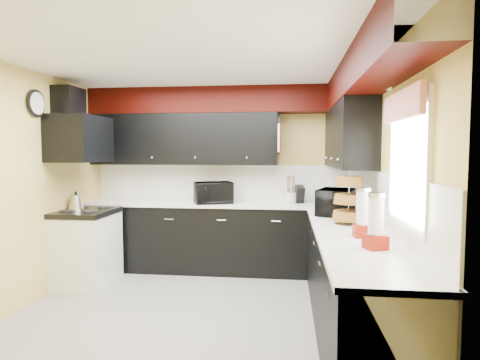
# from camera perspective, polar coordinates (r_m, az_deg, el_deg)

# --- Properties ---
(ground) EXTENTS (3.60, 3.60, 0.00)m
(ground) POSITION_cam_1_polar(r_m,az_deg,el_deg) (4.27, -6.79, -18.39)
(ground) COLOR gray
(ground) RESTS_ON ground
(wall_back) EXTENTS (3.60, 0.06, 2.50)m
(wall_back) POSITION_cam_1_polar(r_m,az_deg,el_deg) (5.73, -2.66, 0.24)
(wall_back) COLOR #E0C666
(wall_back) RESTS_ON ground
(wall_right) EXTENTS (0.06, 3.60, 2.50)m
(wall_right) POSITION_cam_1_polar(r_m,az_deg,el_deg) (3.95, 19.35, -1.67)
(wall_right) COLOR #E0C666
(wall_right) RESTS_ON ground
(wall_left) EXTENTS (0.06, 3.60, 2.50)m
(wall_left) POSITION_cam_1_polar(r_m,az_deg,el_deg) (4.73, -28.64, -1.03)
(wall_left) COLOR #E0C666
(wall_left) RESTS_ON ground
(ceiling) EXTENTS (3.60, 3.60, 0.06)m
(ceiling) POSITION_cam_1_polar(r_m,az_deg,el_deg) (4.05, -7.09, 16.47)
(ceiling) COLOR white
(ceiling) RESTS_ON wall_back
(cab_back) EXTENTS (3.60, 0.60, 0.90)m
(cab_back) POSITION_cam_1_polar(r_m,az_deg,el_deg) (5.54, -3.15, -8.24)
(cab_back) COLOR black
(cab_back) RESTS_ON ground
(cab_right) EXTENTS (0.60, 3.00, 0.90)m
(cab_right) POSITION_cam_1_polar(r_m,az_deg,el_deg) (3.77, 15.48, -14.31)
(cab_right) COLOR black
(cab_right) RESTS_ON ground
(counter_back) EXTENTS (3.62, 0.64, 0.04)m
(counter_back) POSITION_cam_1_polar(r_m,az_deg,el_deg) (5.46, -3.17, -3.42)
(counter_back) COLOR white
(counter_back) RESTS_ON cab_back
(counter_right) EXTENTS (0.64, 3.02, 0.04)m
(counter_right) POSITION_cam_1_polar(r_m,az_deg,el_deg) (3.65, 15.62, -7.28)
(counter_right) COLOR white
(counter_right) RESTS_ON cab_right
(splash_back) EXTENTS (3.60, 0.02, 0.50)m
(splash_back) POSITION_cam_1_polar(r_m,az_deg,el_deg) (5.72, -2.68, -0.36)
(splash_back) COLOR white
(splash_back) RESTS_ON counter_back
(splash_right) EXTENTS (0.02, 3.60, 0.50)m
(splash_right) POSITION_cam_1_polar(r_m,az_deg,el_deg) (3.95, 19.19, -2.54)
(splash_right) COLOR white
(splash_right) RESTS_ON counter_right
(upper_back) EXTENTS (2.60, 0.35, 0.70)m
(upper_back) POSITION_cam_1_polar(r_m,az_deg,el_deg) (5.65, -8.01, 5.74)
(upper_back) COLOR black
(upper_back) RESTS_ON wall_back
(upper_right) EXTENTS (0.35, 1.80, 0.70)m
(upper_right) POSITION_cam_1_polar(r_m,az_deg,el_deg) (4.79, 15.10, 5.96)
(upper_right) COLOR black
(upper_right) RESTS_ON wall_right
(soffit_back) EXTENTS (3.60, 0.36, 0.35)m
(soffit_back) POSITION_cam_1_polar(r_m,az_deg,el_deg) (5.58, -3.01, 11.20)
(soffit_back) COLOR black
(soffit_back) RESTS_ON wall_back
(soffit_right) EXTENTS (0.36, 3.24, 0.35)m
(soffit_right) POSITION_cam_1_polar(r_m,az_deg,el_deg) (3.78, 17.60, 14.48)
(soffit_right) COLOR black
(soffit_right) RESTS_ON wall_right
(stove) EXTENTS (0.60, 0.75, 0.86)m
(stove) POSITION_cam_1_polar(r_m,az_deg,el_deg) (5.33, -20.93, -9.22)
(stove) COLOR white
(stove) RESTS_ON ground
(cooktop) EXTENTS (0.62, 0.77, 0.06)m
(cooktop) POSITION_cam_1_polar(r_m,az_deg,el_deg) (5.25, -21.06, -4.32)
(cooktop) COLOR black
(cooktop) RESTS_ON stove
(hood) EXTENTS (0.50, 0.78, 0.55)m
(hood) POSITION_cam_1_polar(r_m,az_deg,el_deg) (5.22, -21.79, 5.42)
(hood) COLOR black
(hood) RESTS_ON wall_left
(hood_duct) EXTENTS (0.24, 0.40, 0.40)m
(hood_duct) POSITION_cam_1_polar(r_m,az_deg,el_deg) (5.31, -23.16, 9.90)
(hood_duct) COLOR black
(hood_duct) RESTS_ON wall_left
(window) EXTENTS (0.03, 0.86, 0.96)m
(window) POSITION_cam_1_polar(r_m,az_deg,el_deg) (3.06, 22.87, 2.29)
(window) COLOR white
(window) RESTS_ON wall_right
(valance) EXTENTS (0.04, 0.88, 0.20)m
(valance) POSITION_cam_1_polar(r_m,az_deg,el_deg) (3.06, 22.07, 9.82)
(valance) COLOR red
(valance) RESTS_ON wall_right
(pan_top) EXTENTS (0.03, 0.22, 0.40)m
(pan_top) POSITION_cam_1_polar(r_m,az_deg,el_deg) (5.40, 5.56, 7.97)
(pan_top) COLOR black
(pan_top) RESTS_ON upper_back
(pan_mid) EXTENTS (0.03, 0.28, 0.46)m
(pan_mid) POSITION_cam_1_polar(r_m,az_deg,el_deg) (5.26, 5.52, 5.35)
(pan_mid) COLOR black
(pan_mid) RESTS_ON upper_back
(pan_low) EXTENTS (0.03, 0.24, 0.42)m
(pan_low) POSITION_cam_1_polar(r_m,az_deg,el_deg) (5.52, 5.57, 4.97)
(pan_low) COLOR black
(pan_low) RESTS_ON upper_back
(cut_board) EXTENTS (0.03, 0.26, 0.35)m
(cut_board) POSITION_cam_1_polar(r_m,az_deg,el_deg) (5.14, 5.60, 5.94)
(cut_board) COLOR white
(cut_board) RESTS_ON upper_back
(baskets) EXTENTS (0.27, 0.27, 0.50)m
(baskets) POSITION_cam_1_polar(r_m,az_deg,el_deg) (3.95, 15.21, -2.60)
(baskets) COLOR brown
(baskets) RESTS_ON upper_right
(clock) EXTENTS (0.03, 0.30, 0.30)m
(clock) POSITION_cam_1_polar(r_m,az_deg,el_deg) (4.93, -27.00, 9.68)
(clock) COLOR black
(clock) RESTS_ON wall_left
(deco_plate) EXTENTS (0.03, 0.24, 0.24)m
(deco_plate) POSITION_cam_1_polar(r_m,az_deg,el_deg) (3.64, 20.48, 13.65)
(deco_plate) COLOR white
(deco_plate) RESTS_ON wall_right
(toaster_oven) EXTENTS (0.60, 0.56, 0.28)m
(toaster_oven) POSITION_cam_1_polar(r_m,az_deg,el_deg) (5.38, -3.79, -1.80)
(toaster_oven) COLOR black
(toaster_oven) RESTS_ON counter_back
(microwave) EXTENTS (0.49, 0.59, 0.28)m
(microwave) POSITION_cam_1_polar(r_m,az_deg,el_deg) (4.50, 13.49, -3.06)
(microwave) COLOR black
(microwave) RESTS_ON counter_right
(utensil_crock) EXTENTS (0.17, 0.17, 0.15)m
(utensil_crock) POSITION_cam_1_polar(r_m,az_deg,el_deg) (5.37, 7.24, -2.58)
(utensil_crock) COLOR silver
(utensil_crock) RESTS_ON counter_back
(knife_block) EXTENTS (0.14, 0.17, 0.23)m
(knife_block) POSITION_cam_1_polar(r_m,az_deg,el_deg) (5.44, 8.45, -2.05)
(knife_block) COLOR black
(knife_block) RESTS_ON counter_back
(kettle) EXTENTS (0.25, 0.25, 0.17)m
(kettle) POSITION_cam_1_polar(r_m,az_deg,el_deg) (5.40, -22.30, -2.89)
(kettle) COLOR #ADACB1
(kettle) RESTS_ON cooktop
(dispenser_a) EXTENTS (0.15, 0.15, 0.37)m
(dispenser_a) POSITION_cam_1_polar(r_m,az_deg,el_deg) (3.37, 17.07, -4.71)
(dispenser_a) COLOR #5B0811
(dispenser_a) RESTS_ON counter_right
(dispenser_b) EXTENTS (0.18, 0.18, 0.37)m
(dispenser_b) POSITION_cam_1_polar(r_m,az_deg,el_deg) (2.99, 18.75, -5.85)
(dispenser_b) COLOR #680011
(dispenser_b) RESTS_ON counter_right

